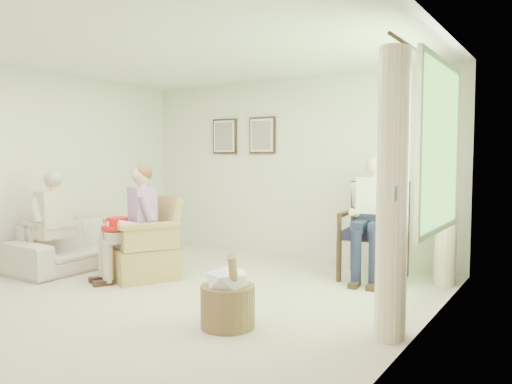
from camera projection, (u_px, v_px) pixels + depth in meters
floor at (158, 299)px, 5.09m from camera, size 5.50×5.50×0.00m
back_wall at (289, 168)px, 7.31m from camera, size 5.00×0.04×2.60m
left_wall at (13, 169)px, 6.35m from camera, size 0.04×5.50×2.60m
right_wall at (406, 178)px, 3.65m from camera, size 0.04×5.50×2.60m
ceiling at (155, 40)px, 4.91m from camera, size 5.00×5.50×0.02m
window at (440, 143)px, 4.66m from camera, size 0.13×2.50×1.63m
curtain_left at (392, 195)px, 3.94m from camera, size 0.34×0.34×2.30m
curtain_right at (447, 184)px, 5.58m from camera, size 0.34×0.34×2.30m
framed_print_left at (224, 136)px, 7.86m from camera, size 0.45×0.05×0.55m
framed_print_right at (262, 135)px, 7.49m from camera, size 0.45×0.05×0.55m
wicker_armchair at (144, 252)px, 6.01m from camera, size 0.77×0.76×0.98m
wood_armchair at (377, 227)px, 5.99m from camera, size 0.73×0.68×1.12m
sofa at (88, 243)px, 6.71m from camera, size 2.04×0.80×0.60m
person_wicker at (136, 216)px, 5.87m from camera, size 0.40×0.62×1.32m
person_dark at (372, 207)px, 5.82m from camera, size 0.40×0.63×1.45m
person_sofa at (49, 217)px, 6.20m from camera, size 0.42×0.62×1.26m
red_hat at (117, 225)px, 5.79m from camera, size 0.36×0.36×0.14m
hatbox at (228, 296)px, 4.25m from camera, size 0.52×0.52×0.69m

